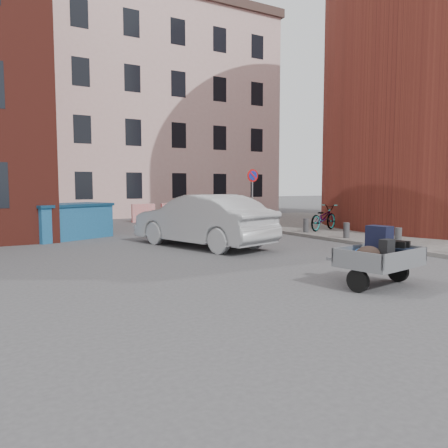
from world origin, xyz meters
TOP-DOWN VIEW (x-y plane):
  - ground at (0.00, 0.00)m, footprint 120.00×120.00m
  - sidewalk at (10.00, 4.00)m, footprint 9.00×24.00m
  - building_pink at (6.00, 22.00)m, footprint 16.00×8.00m
  - no_parking_sign at (6.00, 9.48)m, footprint 0.60×0.09m
  - bollards at (6.00, 3.40)m, footprint 0.22×9.02m
  - barriers at (4.20, 15.00)m, footprint 4.70×0.18m
  - trailer at (1.28, -2.09)m, footprint 1.76×1.91m
  - dumpster at (-2.54, 9.17)m, footprint 3.54×2.80m
  - silver_car at (0.89, 4.78)m, footprint 3.18×5.46m
  - bicycle at (7.15, 5.85)m, footprint 2.15×1.35m

SIDE VIEW (x-z plane):
  - ground at x=0.00m, z-range 0.00..0.00m
  - sidewalk at x=10.00m, z-range 0.00..0.12m
  - bollards at x=6.00m, z-range 0.12..0.67m
  - barriers at x=4.20m, z-range 0.00..1.00m
  - trailer at x=1.28m, z-range 0.01..1.21m
  - bicycle at x=7.15m, z-range 0.12..1.19m
  - dumpster at x=-2.54m, z-range 0.00..1.33m
  - silver_car at x=0.89m, z-range 0.00..1.70m
  - no_parking_sign at x=6.00m, z-range 0.69..3.34m
  - building_pink at x=6.00m, z-range 0.00..14.00m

